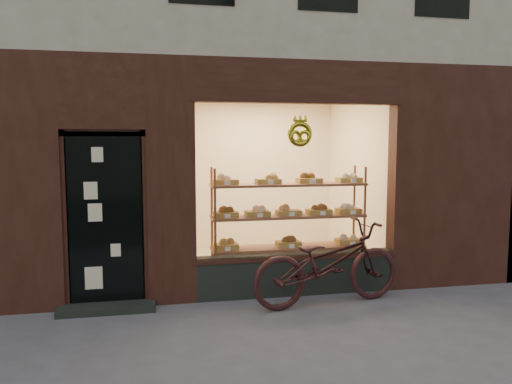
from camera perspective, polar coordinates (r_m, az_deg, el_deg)
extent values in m
plane|color=#4C4C4C|center=(4.90, 6.57, -19.08)|extent=(90.00, 90.00, 0.00)
cube|color=black|center=(6.85, 4.64, -9.30)|extent=(2.70, 0.25, 0.55)
cube|color=black|center=(6.38, -16.79, -3.07)|extent=(0.90, 0.04, 2.15)
cube|color=black|center=(6.47, -16.64, -12.60)|extent=(1.15, 0.35, 0.08)
torus|color=gold|center=(6.51, 5.04, 6.60)|extent=(0.33, 0.07, 0.33)
cube|color=brown|center=(7.30, 3.68, -10.15)|extent=(2.20, 0.45, 0.04)
cube|color=brown|center=(7.18, 3.71, -6.31)|extent=(2.20, 0.45, 0.03)
cube|color=brown|center=(7.10, 3.73, -2.76)|extent=(2.20, 0.45, 0.04)
cube|color=brown|center=(7.04, 3.76, 0.86)|extent=(2.20, 0.45, 0.04)
cylinder|color=brown|center=(6.73, -4.68, -4.54)|extent=(0.04, 0.04, 1.70)
cylinder|color=brown|center=(7.30, 12.29, -3.84)|extent=(0.04, 0.04, 1.70)
cylinder|color=brown|center=(7.11, -5.06, -3.98)|extent=(0.04, 0.04, 1.70)
cylinder|color=brown|center=(7.65, 11.11, -3.37)|extent=(0.04, 0.04, 1.70)
cube|color=#A37A47|center=(6.99, -3.47, -6.21)|extent=(0.34, 0.24, 0.07)
sphere|color=olive|center=(6.97, -3.47, -5.52)|extent=(0.11, 0.11, 0.11)
cube|color=white|center=(6.81, -3.25, -6.53)|extent=(0.07, 0.01, 0.05)
cube|color=#A37A47|center=(7.17, 3.71, -5.90)|extent=(0.34, 0.24, 0.07)
sphere|color=brown|center=(7.15, 3.72, -5.24)|extent=(0.11, 0.11, 0.11)
cube|color=white|center=(6.99, 4.11, -6.21)|extent=(0.07, 0.01, 0.05)
cube|color=#A37A47|center=(7.45, 10.44, -5.54)|extent=(0.34, 0.24, 0.07)
sphere|color=beige|center=(7.44, 10.45, -4.89)|extent=(0.11, 0.11, 0.11)
cube|color=white|center=(7.28, 10.98, -5.81)|extent=(0.08, 0.01, 0.05)
cube|color=#A37A47|center=(6.91, -3.49, -2.56)|extent=(0.34, 0.24, 0.07)
sphere|color=brown|center=(6.90, -3.49, -1.86)|extent=(0.11, 0.11, 0.11)
cube|color=white|center=(6.73, -3.27, -2.78)|extent=(0.07, 0.01, 0.06)
cube|color=#A37A47|center=(6.99, 0.17, -2.45)|extent=(0.34, 0.24, 0.07)
sphere|color=beige|center=(6.97, 0.17, -1.76)|extent=(0.11, 0.11, 0.11)
cube|color=white|center=(6.81, 0.49, -2.67)|extent=(0.07, 0.01, 0.06)
cube|color=#A37A47|center=(7.09, 3.74, -2.34)|extent=(0.34, 0.24, 0.07)
sphere|color=olive|center=(7.08, 3.74, -1.66)|extent=(0.11, 0.11, 0.11)
cube|color=white|center=(6.91, 4.14, -2.56)|extent=(0.07, 0.01, 0.06)
cube|color=#A37A47|center=(7.22, 7.19, -2.23)|extent=(0.34, 0.24, 0.07)
sphere|color=brown|center=(7.21, 7.20, -1.56)|extent=(0.11, 0.11, 0.11)
cube|color=white|center=(7.05, 7.67, -2.43)|extent=(0.07, 0.01, 0.06)
cube|color=#A37A47|center=(7.38, 10.50, -2.11)|extent=(0.34, 0.24, 0.07)
sphere|color=beige|center=(7.36, 10.52, -1.45)|extent=(0.11, 0.11, 0.11)
cube|color=white|center=(7.21, 11.05, -2.31)|extent=(0.08, 0.01, 0.06)
cube|color=#A37A47|center=(6.86, -3.51, 1.16)|extent=(0.34, 0.24, 0.07)
sphere|color=beige|center=(6.85, -3.52, 1.87)|extent=(0.11, 0.11, 0.11)
cube|color=white|center=(6.68, -3.29, 1.04)|extent=(0.07, 0.01, 0.06)
cube|color=#A37A47|center=(6.97, 1.38, 1.25)|extent=(0.34, 0.24, 0.07)
sphere|color=olive|center=(6.96, 1.38, 1.95)|extent=(0.11, 0.11, 0.11)
cube|color=white|center=(6.79, 1.73, 1.12)|extent=(0.08, 0.01, 0.06)
cube|color=#A37A47|center=(7.12, 6.09, 1.32)|extent=(0.34, 0.24, 0.07)
sphere|color=brown|center=(7.12, 6.10, 2.00)|extent=(0.11, 0.11, 0.11)
cube|color=white|center=(6.95, 6.55, 1.20)|extent=(0.07, 0.01, 0.06)
cube|color=#A37A47|center=(7.33, 10.57, 1.38)|extent=(0.34, 0.24, 0.07)
sphere|color=beige|center=(7.32, 10.58, 2.04)|extent=(0.11, 0.11, 0.11)
cube|color=white|center=(7.16, 11.12, 1.26)|extent=(0.08, 0.01, 0.06)
imported|color=#351719|center=(6.40, 8.21, -8.07)|extent=(2.10, 1.00, 1.06)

